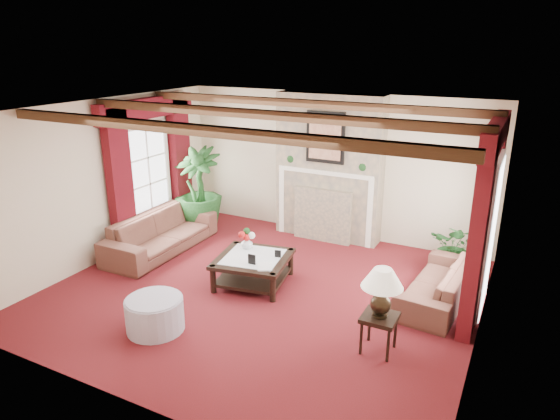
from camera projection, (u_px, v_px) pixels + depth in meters
The scene contains 23 objects.
floor at pixel (263, 291), 7.49m from camera, with size 6.00×6.00×0.00m, color #500F0E.
ceiling at pixel (261, 110), 6.62m from camera, with size 6.00×6.00×0.00m, color white.
back_wall at pixel (333, 165), 9.37m from camera, with size 6.00×0.02×2.70m, color beige.
left_wall at pixel (106, 181), 8.35m from camera, with size 0.02×5.50×2.70m, color beige.
right_wall at pixel (489, 243), 5.76m from camera, with size 0.02×5.50×2.70m, color beige.
ceiling_beams at pixel (261, 114), 6.64m from camera, with size 6.00×3.00×0.12m, color #321B0F, non-canonical shape.
fireplace at pixel (331, 93), 8.77m from camera, with size 2.00×0.52×2.70m, color #9E8866, non-canonical shape.
french_door_left at pixel (144, 126), 8.93m from camera, with size 0.10×1.10×2.16m, color white, non-canonical shape.
french_door_right at pixel (502, 160), 6.37m from camera, with size 0.10×1.10×2.16m, color white, non-canonical shape.
curtains_left at pixel (146, 102), 8.75m from camera, with size 0.20×2.40×2.55m, color #430912, non-canonical shape.
curtains_right at pixel (498, 126), 6.28m from camera, with size 0.20×2.40×2.55m, color #430912, non-canonical shape.
sofa_left at pixel (160, 227), 8.83m from camera, with size 0.69×2.28×0.89m, color #370F1C.
sofa_right at pixel (440, 277), 7.12m from camera, with size 0.72×1.94×0.74m, color #370F1C.
potted_palm at pixel (199, 207), 9.86m from camera, with size 0.97×1.67×0.92m, color black.
small_plant at pixel (455, 253), 8.02m from camera, with size 0.89×0.96×0.66m, color black.
coffee_table at pixel (253, 270), 7.69m from camera, with size 1.07×1.07×0.44m, color black, non-canonical shape.
side_table at pixel (379, 333), 5.98m from camera, with size 0.41×0.41×0.48m, color black, non-canonical shape.
ottoman at pixel (155, 314), 6.44m from camera, with size 0.75×0.75×0.44m, color gray.
table_lamp at pixel (382, 292), 5.81m from camera, with size 0.49×0.49×0.63m, color black, non-canonical shape.
flower_vase at pixel (247, 243), 7.90m from camera, with size 0.25×0.25×0.19m, color silver.
book at pixel (258, 259), 7.21m from camera, with size 0.20×0.12×0.29m, color black.
photo_frame_a at pixel (252, 260), 7.33m from camera, with size 0.12×0.02×0.16m, color black, non-canonical shape.
photo_frame_b at pixel (278, 254), 7.57m from camera, with size 0.09×0.02×0.12m, color black, non-canonical shape.
Camera 1 is at (3.28, -5.85, 3.56)m, focal length 32.00 mm.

